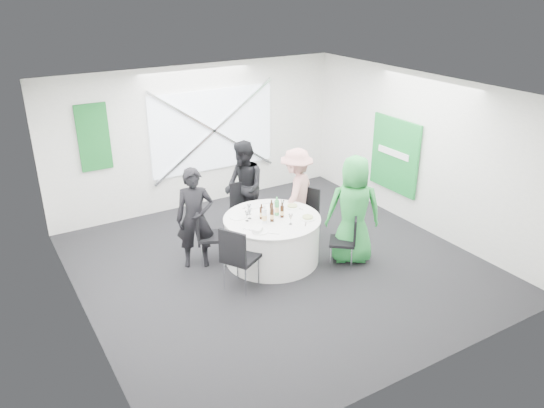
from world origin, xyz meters
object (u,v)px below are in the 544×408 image
chair_front_right (348,237)px  person_man_back_left (195,218)px  chair_back_right (308,208)px  chair_back (243,204)px  chair_front_left (237,254)px  person_woman_green (353,210)px  person_woman_pink (296,192)px  green_water_bottle (277,208)px  person_man_back (244,187)px  chair_back_left (206,231)px  clear_water_bottle (264,216)px  banquet_table (272,239)px

chair_front_right → person_man_back_left: 2.42m
chair_back_right → chair_back: bearing=-150.4°
chair_front_left → person_woman_green: size_ratio=0.57×
chair_back → person_woman_pink: 0.99m
chair_front_left → green_water_bottle: size_ratio=3.30×
person_man_back → green_water_bottle: size_ratio=5.39×
chair_back → chair_front_right: chair_back is taller
chair_front_left → green_water_bottle: bearing=-90.7°
chair_back_left → green_water_bottle: 1.18m
chair_front_right → clear_water_bottle: bearing=-80.6°
clear_water_bottle → chair_back: bearing=76.8°
person_man_back → person_woman_pink: person_man_back is taller
banquet_table → chair_front_left: size_ratio=1.52×
person_man_back → green_water_bottle: 1.18m
chair_back → person_man_back: 0.30m
chair_back → chair_back_right: (0.97, -0.64, -0.05)m
chair_back_right → person_woman_pink: size_ratio=0.53×
banquet_table → person_man_back: size_ratio=0.93×
chair_back_right → chair_front_right: size_ratio=0.97×
chair_back_left → chair_front_left: chair_front_left is taller
chair_back → chair_front_right: (0.83, -1.96, -0.03)m
banquet_table → chair_back_left: chair_back_left is taller
person_man_back_left → person_man_back: (1.27, 0.74, 0.02)m
chair_front_right → person_man_back: 2.18m
chair_back → chair_front_right: 2.13m
green_water_bottle → person_man_back_left: bearing=160.3°
person_man_back_left → chair_front_left: bearing=-54.3°
banquet_table → chair_back_left: size_ratio=1.62×
person_man_back_left → clear_water_bottle: bearing=-9.6°
banquet_table → chair_back: (0.10, 1.18, 0.16)m
chair_back_right → clear_water_bottle: (-1.27, -0.64, 0.39)m
clear_water_bottle → person_man_back_left: bearing=146.4°
chair_back_left → chair_back_right: size_ratio=1.14×
chair_back_left → chair_front_right: chair_back_left is taller
chair_back → chair_back_right: size_ratio=1.10×
chair_front_right → clear_water_bottle: 1.36m
chair_back → chair_back_left: bearing=-140.7°
chair_back_left → chair_front_left: (0.04, -0.99, 0.04)m
chair_back_left → clear_water_bottle: (0.74, -0.57, 0.31)m
chair_back_left → chair_front_right: bearing=-97.4°
banquet_table → person_woman_green: size_ratio=0.88×
chair_front_right → person_woman_pink: 1.44m
banquet_table → chair_front_right: (0.93, -0.78, 0.13)m
person_man_back_left → person_woman_green: size_ratio=0.92×
chair_back_right → person_man_back_left: (-2.18, -0.04, 0.33)m
clear_water_bottle → chair_front_left: bearing=-149.2°
person_woman_pink → clear_water_bottle: bearing=-1.3°
chair_back_left → person_woman_pink: person_woman_pink is taller
clear_water_bottle → person_woman_pink: bearing=34.3°
chair_front_left → person_man_back: (1.06, 1.76, 0.23)m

